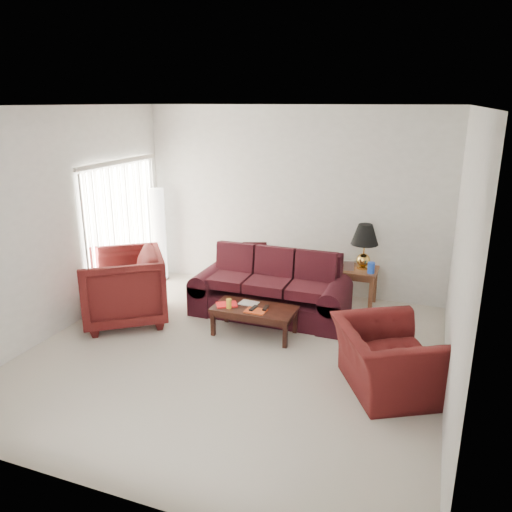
{
  "coord_description": "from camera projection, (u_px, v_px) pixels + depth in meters",
  "views": [
    {
      "loc": [
        2.24,
        -5.16,
        3.05
      ],
      "look_at": [
        0.0,
        0.85,
        1.05
      ],
      "focal_mm": 35.0,
      "sensor_mm": 36.0,
      "label": 1
    }
  ],
  "objects": [
    {
      "name": "armchair_right",
      "position": [
        387.0,
        359.0,
        5.42
      ],
      "size": [
        1.41,
        1.47,
        0.74
      ],
      "primitive_type": "imported",
      "rotation": [
        0.0,
        0.0,
        2.08
      ],
      "color": "#430F0F",
      "rests_on": "ground"
    },
    {
      "name": "armchair_left",
      "position": [
        123.0,
        287.0,
        7.08
      ],
      "size": [
        1.58,
        1.57,
        1.04
      ],
      "primitive_type": "imported",
      "rotation": [
        0.0,
        0.0,
        -0.93
      ],
      "color": "#44100F",
      "rests_on": "ground"
    },
    {
      "name": "picture_frame",
      "position": [
        353.0,
        261.0,
        7.75
      ],
      "size": [
        0.19,
        0.2,
        0.05
      ],
      "primitive_type": "cube",
      "rotation": [
        1.36,
        0.0,
        0.62
      ],
      "color": "silver",
      "rests_on": "end_table"
    },
    {
      "name": "remote_b",
      "position": [
        266.0,
        308.0,
        6.63
      ],
      "size": [
        0.06,
        0.18,
        0.02
      ],
      "primitive_type": "cube",
      "rotation": [
        0.0,
        0.0,
        0.08
      ],
      "color": "black",
      "rests_on": "coffee_table"
    },
    {
      "name": "throw_pillow",
      "position": [
        255.0,
        254.0,
        7.97
      ],
      "size": [
        0.43,
        0.3,
        0.4
      ],
      "primitive_type": "cube",
      "rotation": [
        -0.21,
        0.0,
        0.34
      ],
      "color": "black",
      "rests_on": "sofa"
    },
    {
      "name": "floor",
      "position": [
        232.0,
        354.0,
        6.27
      ],
      "size": [
        5.0,
        5.0,
        0.0
      ],
      "primitive_type": "plane",
      "color": "beige",
      "rests_on": "ground"
    },
    {
      "name": "table_lamp",
      "position": [
        364.0,
        247.0,
        7.54
      ],
      "size": [
        0.47,
        0.47,
        0.7
      ],
      "primitive_type": null,
      "rotation": [
        0.0,
        0.0,
        -0.15
      ],
      "color": "gold",
      "rests_on": "end_table"
    },
    {
      "name": "blinds",
      "position": [
        123.0,
        231.0,
        7.92
      ],
      "size": [
        0.1,
        2.0,
        2.16
      ],
      "primitive_type": "cube",
      "color": "silver",
      "rests_on": "ground"
    },
    {
      "name": "floor_lamp",
      "position": [
        159.0,
        234.0,
        8.7
      ],
      "size": [
        0.32,
        0.32,
        1.65
      ],
      "primitive_type": null,
      "rotation": [
        0.0,
        0.0,
        -0.24
      ],
      "color": "silver",
      "rests_on": "ground"
    },
    {
      "name": "magazine_red",
      "position": [
        227.0,
        304.0,
        6.79
      ],
      "size": [
        0.35,
        0.32,
        0.02
      ],
      "primitive_type": "cube",
      "rotation": [
        0.0,
        0.0,
        0.54
      ],
      "color": "red",
      "rests_on": "coffee_table"
    },
    {
      "name": "remote_a",
      "position": [
        253.0,
        308.0,
        6.62
      ],
      "size": [
        0.07,
        0.18,
        0.02
      ],
      "primitive_type": "cube",
      "rotation": [
        0.0,
        0.0,
        -0.09
      ],
      "color": "black",
      "rests_on": "coffee_table"
    },
    {
      "name": "clock",
      "position": [
        349.0,
        265.0,
        7.54
      ],
      "size": [
        0.16,
        0.08,
        0.15
      ],
      "primitive_type": "cube",
      "rotation": [
        0.0,
        0.0,
        0.2
      ],
      "color": "white",
      "rests_on": "end_table"
    },
    {
      "name": "yellow_glass",
      "position": [
        229.0,
        304.0,
        6.68
      ],
      "size": [
        0.09,
        0.09,
        0.13
      ],
      "primitive_type": "cylinder",
      "rotation": [
        0.0,
        0.0,
        -0.29
      ],
      "color": "yellow",
      "rests_on": "coffee_table"
    },
    {
      "name": "coffee_table",
      "position": [
        254.0,
        321.0,
        6.77
      ],
      "size": [
        1.19,
        0.74,
        0.39
      ],
      "primitive_type": null,
      "rotation": [
        0.0,
        0.0,
        -0.17
      ],
      "color": "black",
      "rests_on": "ground"
    },
    {
      "name": "sofa",
      "position": [
        270.0,
        286.0,
        7.3
      ],
      "size": [
        2.33,
        1.14,
        0.93
      ],
      "primitive_type": null,
      "rotation": [
        0.0,
        0.0,
        -0.07
      ],
      "color": "black",
      "rests_on": "ground"
    },
    {
      "name": "magazine_white",
      "position": [
        249.0,
        303.0,
        6.84
      ],
      "size": [
        0.26,
        0.2,
        0.01
      ],
      "primitive_type": "cube",
      "rotation": [
        0.0,
        0.0,
        -0.08
      ],
      "color": "beige",
      "rests_on": "coffee_table"
    },
    {
      "name": "end_table",
      "position": [
        358.0,
        287.0,
        7.71
      ],
      "size": [
        0.58,
        0.58,
        0.59
      ],
      "primitive_type": null,
      "rotation": [
        0.0,
        0.0,
        -0.06
      ],
      "color": "#54251D",
      "rests_on": "ground"
    },
    {
      "name": "blue_canister",
      "position": [
        371.0,
        268.0,
        7.41
      ],
      "size": [
        0.11,
        0.11,
        0.17
      ],
      "primitive_type": "cylinder",
      "rotation": [
        0.0,
        0.0,
        -0.05
      ],
      "color": "#1C45B7",
      "rests_on": "end_table"
    },
    {
      "name": "magazine_orange",
      "position": [
        256.0,
        311.0,
        6.58
      ],
      "size": [
        0.28,
        0.21,
        0.02
      ],
      "primitive_type": "cube",
      "rotation": [
        0.0,
        0.0,
        -0.04
      ],
      "color": "#C04016",
      "rests_on": "coffee_table"
    }
  ]
}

